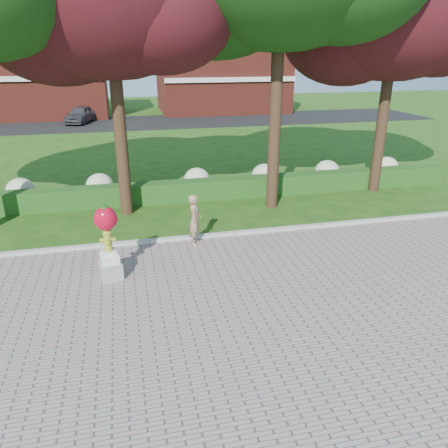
{
  "coord_description": "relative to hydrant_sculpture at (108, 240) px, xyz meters",
  "views": [
    {
      "loc": [
        -1.94,
        -9.72,
        5.68
      ],
      "look_at": [
        0.55,
        1.0,
        1.27
      ],
      "focal_mm": 35.0,
      "sensor_mm": 36.0,
      "label": 1
    }
  ],
  "objects": [
    {
      "name": "tree_far_right",
      "position": [
        10.93,
        5.63,
        5.83
      ],
      "size": [
        7.88,
        6.72,
        10.21
      ],
      "color": "black",
      "rests_on": "ground"
    },
    {
      "name": "hydrangea_row",
      "position": [
        3.1,
        7.05,
        -0.58
      ],
      "size": [
        20.1,
        1.1,
        0.99
      ],
      "color": "beige",
      "rests_on": "ground"
    },
    {
      "name": "lawn_hedge",
      "position": [
        2.53,
        6.05,
        -0.73
      ],
      "size": [
        24.0,
        0.7,
        0.8
      ],
      "primitive_type": "cube",
      "color": "#154C18",
      "rests_on": "ground"
    },
    {
      "name": "building_left",
      "position": [
        -7.47,
        33.05,
        2.37
      ],
      "size": [
        14.0,
        8.0,
        7.0
      ],
      "primitive_type": "cube",
      "color": "maroon",
      "rests_on": "ground"
    },
    {
      "name": "woman",
      "position": [
        2.54,
        1.65,
        -0.29
      ],
      "size": [
        0.52,
        0.66,
        1.6
      ],
      "primitive_type": "imported",
      "rotation": [
        0.0,
        0.0,
        1.31
      ],
      "color": "#9E7D5A",
      "rests_on": "walkway"
    },
    {
      "name": "building_right",
      "position": [
        10.53,
        33.05,
        2.07
      ],
      "size": [
        12.0,
        8.0,
        6.4
      ],
      "primitive_type": "cube",
      "color": "maroon",
      "rests_on": "ground"
    },
    {
      "name": "parked_car",
      "position": [
        -2.65,
        27.92,
        -0.43
      ],
      "size": [
        2.68,
        4.31,
        1.37
      ],
      "primitive_type": "imported",
      "rotation": [
        0.0,
        0.0,
        -0.29
      ],
      "color": "#414448",
      "rests_on": "street"
    },
    {
      "name": "street",
      "position": [
        2.53,
        27.05,
        -1.12
      ],
      "size": [
        50.0,
        8.0,
        0.02
      ],
      "primitive_type": "cube",
      "color": "black",
      "rests_on": "ground"
    },
    {
      "name": "walkway",
      "position": [
        2.53,
        -4.95,
        -1.11
      ],
      "size": [
        40.0,
        14.0,
        0.04
      ],
      "primitive_type": "cube",
      "color": "gray",
      "rests_on": "ground"
    },
    {
      "name": "ground",
      "position": [
        2.53,
        -0.95,
        -1.13
      ],
      "size": [
        100.0,
        100.0,
        0.0
      ],
      "primitive_type": "plane",
      "color": "#1D4812",
      "rests_on": "ground"
    },
    {
      "name": "hydrant_sculpture",
      "position": [
        0.0,
        0.0,
        0.0
      ],
      "size": [
        0.65,
        0.65,
        2.06
      ],
      "rotation": [
        0.0,
        0.0,
        0.18
      ],
      "color": "gray",
      "rests_on": "walkway"
    },
    {
      "name": "curb",
      "position": [
        2.53,
        2.05,
        -1.06
      ],
      "size": [
        40.0,
        0.18,
        0.15
      ],
      "primitive_type": "cube",
      "color": "#ADADA5",
      "rests_on": "ground"
    }
  ]
}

